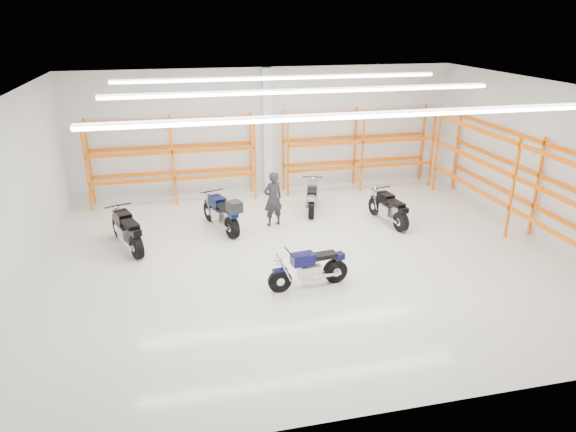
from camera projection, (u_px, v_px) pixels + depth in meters
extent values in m
plane|color=silver|center=(308.00, 257.00, 14.04)|extent=(14.00, 14.00, 0.00)
cube|color=silver|center=(266.00, 131.00, 18.67)|extent=(14.00, 0.02, 4.50)
cube|color=silver|center=(411.00, 293.00, 7.78)|extent=(14.00, 0.02, 4.50)
cube|color=silver|center=(15.00, 198.00, 11.78)|extent=(0.02, 12.00, 4.50)
cube|color=silver|center=(545.00, 162.00, 14.67)|extent=(0.02, 12.00, 4.50)
cube|color=white|center=(310.00, 89.00, 12.40)|extent=(14.00, 12.00, 0.02)
cube|color=white|center=(352.00, 116.00, 9.71)|extent=(10.00, 0.22, 0.10)
cube|color=white|center=(305.00, 91.00, 12.89)|extent=(10.00, 0.22, 0.10)
cube|color=white|center=(280.00, 78.00, 15.62)|extent=(10.00, 0.22, 0.10)
cylinder|color=black|center=(280.00, 281.00, 12.18)|extent=(0.59, 0.19, 0.58)
cylinder|color=black|center=(335.00, 271.00, 12.64)|extent=(0.62, 0.25, 0.60)
cylinder|color=silver|center=(280.00, 281.00, 12.18)|extent=(0.21, 0.16, 0.19)
cylinder|color=silver|center=(335.00, 271.00, 12.64)|extent=(0.24, 0.22, 0.21)
cube|color=#0C0D3C|center=(280.00, 270.00, 12.07)|extent=(0.36, 0.19, 0.06)
cube|color=#B7B7BC|center=(309.00, 272.00, 12.38)|extent=(0.54, 0.41, 0.37)
cube|color=#A5A5AA|center=(323.00, 273.00, 12.53)|extent=(0.69, 0.20, 0.08)
cube|color=#0C0D3C|center=(303.00, 259.00, 12.19)|extent=(0.58, 0.39, 0.27)
cube|color=black|center=(324.00, 256.00, 12.36)|extent=(0.67, 0.37, 0.12)
cube|color=#0C0D3C|center=(339.00, 256.00, 12.52)|extent=(0.28, 0.24, 0.15)
cylinder|color=black|center=(290.00, 253.00, 12.00)|extent=(0.12, 0.67, 0.03)
sphere|color=silver|center=(278.00, 261.00, 11.97)|extent=(0.18, 0.18, 0.18)
cylinder|color=silver|center=(327.00, 275.00, 12.41)|extent=(0.73, 0.18, 0.09)
cylinder|color=black|center=(118.00, 228.00, 15.13)|extent=(0.36, 0.66, 0.66)
cylinder|color=black|center=(137.00, 247.00, 13.87)|extent=(0.43, 0.70, 0.68)
cylinder|color=silver|center=(118.00, 228.00, 15.13)|extent=(0.22, 0.26, 0.22)
cylinder|color=silver|center=(137.00, 247.00, 13.87)|extent=(0.29, 0.30, 0.24)
cube|color=black|center=(117.00, 217.00, 15.01)|extent=(0.30, 0.43, 0.07)
cube|color=#B7B7BC|center=(127.00, 233.00, 14.43)|extent=(0.58, 0.67, 0.42)
cube|color=#A5A5AA|center=(132.00, 242.00, 14.15)|extent=(0.40, 0.76, 0.09)
cube|color=black|center=(123.00, 217.00, 14.43)|extent=(0.57, 0.71, 0.31)
cube|color=black|center=(130.00, 224.00, 13.96)|extent=(0.57, 0.79, 0.13)
cube|color=black|center=(136.00, 232.00, 13.64)|extent=(0.33, 0.35, 0.17)
cylinder|color=black|center=(118.00, 205.00, 14.63)|extent=(0.73, 0.32, 0.04)
sphere|color=silver|center=(115.00, 208.00, 14.94)|extent=(0.21, 0.21, 0.21)
cylinder|color=silver|center=(126.00, 244.00, 14.02)|extent=(0.39, 0.80, 0.10)
cylinder|color=black|center=(209.00, 211.00, 16.41)|extent=(0.34, 0.65, 0.64)
cylinder|color=black|center=(232.00, 227.00, 15.15)|extent=(0.41, 0.69, 0.66)
cylinder|color=silver|center=(209.00, 211.00, 16.41)|extent=(0.21, 0.25, 0.21)
cylinder|color=silver|center=(232.00, 227.00, 15.15)|extent=(0.28, 0.29, 0.23)
cube|color=#03103F|center=(209.00, 202.00, 16.29)|extent=(0.28, 0.42, 0.06)
cube|color=#B7B7BC|center=(221.00, 216.00, 15.71)|extent=(0.55, 0.65, 0.41)
cube|color=#A5A5AA|center=(227.00, 223.00, 15.43)|extent=(0.38, 0.75, 0.09)
cube|color=#03103F|center=(217.00, 201.00, 15.71)|extent=(0.54, 0.69, 0.30)
cube|color=black|center=(226.00, 207.00, 15.25)|extent=(0.54, 0.77, 0.13)
cube|color=#03103F|center=(233.00, 214.00, 14.93)|extent=(0.32, 0.34, 0.17)
cylinder|color=black|center=(212.00, 191.00, 15.91)|extent=(0.71, 0.29, 0.04)
sphere|color=silver|center=(208.00, 193.00, 16.22)|extent=(0.20, 0.20, 0.20)
cylinder|color=silver|center=(222.00, 225.00, 15.31)|extent=(0.36, 0.78, 0.10)
cube|color=black|center=(235.00, 207.00, 14.72)|extent=(0.48, 0.50, 0.32)
cylinder|color=black|center=(313.00, 194.00, 18.04)|extent=(0.29, 0.61, 0.60)
cylinder|color=black|center=(311.00, 209.00, 16.64)|extent=(0.35, 0.65, 0.62)
cylinder|color=silver|center=(313.00, 194.00, 18.04)|extent=(0.19, 0.23, 0.20)
cylinder|color=silver|center=(311.00, 209.00, 16.64)|extent=(0.26, 0.27, 0.22)
cube|color=#9E9FA3|center=(313.00, 186.00, 17.93)|extent=(0.25, 0.39, 0.06)
cube|color=#B7B7BC|center=(312.00, 199.00, 17.27)|extent=(0.50, 0.60, 0.38)
cube|color=#A5A5AA|center=(312.00, 205.00, 16.95)|extent=(0.32, 0.70, 0.08)
cube|color=#9E9FA3|center=(312.00, 186.00, 17.30)|extent=(0.49, 0.63, 0.28)
cube|color=black|center=(312.00, 191.00, 16.78)|extent=(0.48, 0.72, 0.12)
cube|color=#9E9FA3|center=(312.00, 198.00, 16.42)|extent=(0.29, 0.31, 0.16)
cylinder|color=black|center=(313.00, 177.00, 17.53)|extent=(0.68, 0.24, 0.04)
sphere|color=silver|center=(313.00, 179.00, 17.87)|extent=(0.19, 0.19, 0.19)
cylinder|color=silver|center=(307.00, 205.00, 16.93)|extent=(0.30, 0.74, 0.09)
cylinder|color=black|center=(375.00, 206.00, 16.91)|extent=(0.22, 0.61, 0.60)
cylinder|color=black|center=(401.00, 222.00, 15.61)|extent=(0.28, 0.64, 0.62)
cylinder|color=silver|center=(375.00, 206.00, 16.91)|extent=(0.17, 0.22, 0.20)
cylinder|color=silver|center=(401.00, 222.00, 15.61)|extent=(0.24, 0.25, 0.22)
cube|color=black|center=(375.00, 198.00, 16.80)|extent=(0.21, 0.38, 0.06)
cube|color=#B7B7BC|center=(388.00, 211.00, 16.19)|extent=(0.45, 0.58, 0.38)
cube|color=#A5A5AA|center=(395.00, 218.00, 15.90)|extent=(0.24, 0.71, 0.08)
cube|color=black|center=(386.00, 198.00, 16.21)|extent=(0.43, 0.61, 0.28)
cube|color=black|center=(396.00, 203.00, 15.72)|extent=(0.41, 0.70, 0.12)
cube|color=black|center=(403.00, 210.00, 15.39)|extent=(0.26, 0.29, 0.16)
cylinder|color=black|center=(380.00, 188.00, 16.42)|extent=(0.70, 0.16, 0.04)
sphere|color=silver|center=(375.00, 190.00, 16.74)|extent=(0.19, 0.19, 0.19)
cylinder|color=silver|center=(391.00, 219.00, 15.81)|extent=(0.22, 0.76, 0.09)
imported|color=black|center=(273.00, 199.00, 15.88)|extent=(0.73, 0.58, 1.74)
cube|color=white|center=(267.00, 132.00, 18.51)|extent=(0.32, 0.32, 4.50)
cube|color=#FF5403|center=(90.00, 162.00, 17.56)|extent=(0.07, 0.07, 3.00)
cube|color=#FF5403|center=(86.00, 168.00, 16.83)|extent=(0.07, 0.07, 3.00)
cube|color=#FF5403|center=(173.00, 157.00, 18.13)|extent=(0.07, 0.07, 3.00)
cube|color=#FF5403|center=(173.00, 163.00, 17.41)|extent=(0.07, 0.07, 3.00)
cube|color=#FF5403|center=(251.00, 153.00, 18.71)|extent=(0.07, 0.07, 3.00)
cube|color=#FF5403|center=(255.00, 158.00, 17.99)|extent=(0.07, 0.07, 3.00)
cube|color=#FF5403|center=(174.00, 172.00, 18.34)|extent=(5.60, 0.07, 0.12)
cube|color=#FF5403|center=(175.00, 179.00, 17.61)|extent=(5.60, 0.07, 0.12)
cube|color=#FF5403|center=(172.00, 147.00, 18.00)|extent=(5.60, 0.07, 0.12)
cube|color=#FF5403|center=(172.00, 152.00, 17.27)|extent=(5.60, 0.07, 0.12)
cube|color=#FF5403|center=(170.00, 120.00, 17.66)|extent=(5.60, 0.07, 0.12)
cube|color=#FF5403|center=(170.00, 124.00, 16.93)|extent=(5.60, 0.07, 0.12)
cube|color=#FF5403|center=(283.00, 151.00, 18.96)|extent=(0.07, 0.07, 3.00)
cube|color=#FF5403|center=(288.00, 156.00, 18.23)|extent=(0.07, 0.07, 3.00)
cube|color=#FF5403|center=(355.00, 147.00, 19.54)|extent=(0.07, 0.07, 3.00)
cube|color=#FF5403|center=(362.00, 152.00, 18.81)|extent=(0.07, 0.07, 3.00)
cube|color=#FF5403|center=(423.00, 143.00, 20.11)|extent=(0.07, 0.07, 3.00)
cube|color=#FF5403|center=(432.00, 148.00, 19.39)|extent=(0.07, 0.07, 3.00)
cube|color=#FF5403|center=(354.00, 161.00, 19.74)|extent=(5.60, 0.07, 0.12)
cube|color=#FF5403|center=(362.00, 167.00, 19.02)|extent=(5.60, 0.07, 0.12)
cube|color=#FF5403|center=(355.00, 137.00, 19.40)|extent=(5.60, 0.07, 0.12)
cube|color=#FF5403|center=(363.00, 142.00, 18.67)|extent=(5.60, 0.07, 0.12)
cube|color=#FF5403|center=(357.00, 112.00, 19.06)|extent=(5.60, 0.07, 0.12)
cube|color=#FF5403|center=(364.00, 116.00, 18.33)|extent=(5.60, 0.07, 0.12)
cube|color=#FF5403|center=(537.00, 188.00, 14.92)|extent=(0.07, 0.07, 3.00)
cube|color=#FF5403|center=(513.00, 190.00, 14.75)|extent=(0.07, 0.07, 3.00)
cube|color=#FF5403|center=(457.00, 151.00, 19.00)|extent=(0.07, 0.07, 3.00)
cube|color=#FF5403|center=(437.00, 152.00, 18.84)|extent=(0.07, 0.07, 3.00)
cube|color=#FF5403|center=(534.00, 206.00, 15.12)|extent=(0.07, 9.00, 0.12)
cube|color=#FF5403|center=(510.00, 208.00, 14.96)|extent=(0.07, 9.00, 0.12)
cube|color=#FF5403|center=(539.00, 175.00, 14.78)|extent=(0.07, 9.00, 0.12)
cube|color=#FF5403|center=(515.00, 177.00, 14.61)|extent=(0.07, 9.00, 0.12)
cube|color=#FF5403|center=(545.00, 143.00, 14.44)|extent=(0.07, 9.00, 0.12)
cube|color=#FF5403|center=(520.00, 145.00, 14.27)|extent=(0.07, 9.00, 0.12)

